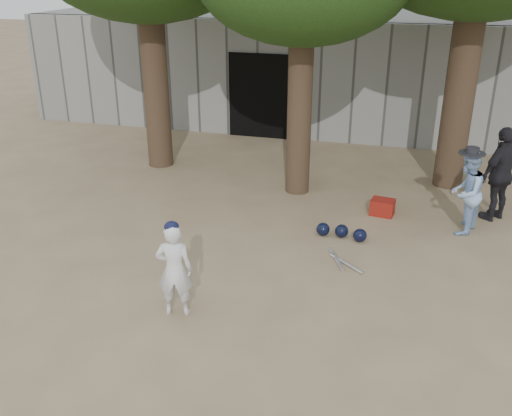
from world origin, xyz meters
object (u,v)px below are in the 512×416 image
(spectator_dark, at_px, (501,174))
(red_bag, at_px, (382,207))
(boy_player, at_px, (174,270))
(spectator_blue, at_px, (466,193))

(spectator_dark, height_order, red_bag, spectator_dark)
(boy_player, height_order, spectator_blue, spectator_blue)
(boy_player, relative_size, spectator_dark, 0.76)
(boy_player, relative_size, spectator_blue, 0.90)
(spectator_dark, bearing_deg, red_bag, -35.83)
(spectator_blue, relative_size, spectator_dark, 0.85)
(boy_player, bearing_deg, red_bag, -134.99)
(spectator_dark, bearing_deg, spectator_blue, 4.07)
(spectator_blue, height_order, red_bag, spectator_blue)
(spectator_blue, bearing_deg, red_bag, -86.14)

